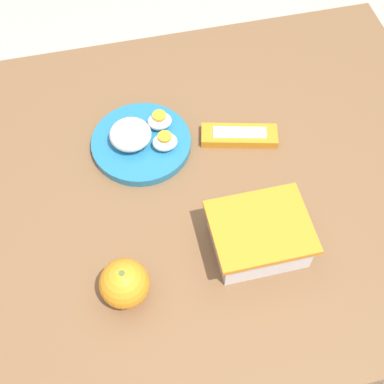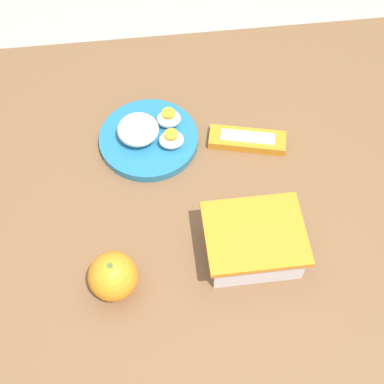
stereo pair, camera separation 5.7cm
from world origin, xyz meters
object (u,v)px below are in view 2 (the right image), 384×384
Objects in this scene: orange_fruit at (113,276)px; candy_bar at (247,140)px; food_container at (253,243)px; rice_plate at (148,135)px.

candy_bar is at bearing -134.69° from orange_fruit.
rice_plate is at bearing -58.83° from food_container.
rice_plate is 0.20m from candy_bar.
food_container is 2.03× the size of orange_fruit.
food_container is 0.24m from orange_fruit.
orange_fruit is 0.52× the size of candy_bar.
orange_fruit is at bearing 45.31° from candy_bar.
rice_plate is 1.24× the size of candy_bar.
orange_fruit reaches higher than food_container.
food_container is at bearing 81.82° from candy_bar.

